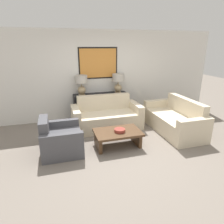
% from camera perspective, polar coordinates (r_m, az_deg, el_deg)
% --- Properties ---
extents(ground_plane, '(20.00, 20.00, 0.00)m').
position_cam_1_polar(ground_plane, '(4.53, 2.85, -10.77)').
color(ground_plane, slate).
extents(back_wall, '(7.64, 0.12, 2.65)m').
position_cam_1_polar(back_wall, '(6.23, -3.99, 10.41)').
color(back_wall, silver).
rests_on(back_wall, ground_plane).
extents(console_table, '(1.63, 0.38, 0.82)m').
position_cam_1_polar(console_table, '(6.18, -3.26, 1.57)').
color(console_table, black).
rests_on(console_table, ground_plane).
extents(table_lamp_left, '(0.35, 0.35, 0.58)m').
position_cam_1_polar(table_lamp_left, '(5.90, -8.74, 8.19)').
color(table_lamp_left, tan).
rests_on(table_lamp_left, console_table).
extents(table_lamp_right, '(0.35, 0.35, 0.58)m').
position_cam_1_polar(table_lamp_right, '(6.15, 1.75, 8.81)').
color(table_lamp_right, tan).
rests_on(table_lamp_right, console_table).
extents(couch_by_back_wall, '(1.88, 0.88, 0.88)m').
position_cam_1_polar(couch_by_back_wall, '(5.57, -1.58, -1.51)').
color(couch_by_back_wall, beige).
rests_on(couch_by_back_wall, ground_plane).
extents(couch_by_side, '(0.88, 1.88, 0.88)m').
position_cam_1_polar(couch_by_side, '(5.60, 17.41, -2.28)').
color(couch_by_side, beige).
rests_on(couch_by_side, ground_plane).
extents(coffee_table, '(1.05, 0.68, 0.37)m').
position_cam_1_polar(coffee_table, '(4.58, 1.61, -6.66)').
color(coffee_table, '#4C331E').
rests_on(coffee_table, ground_plane).
extents(decorative_bowl, '(0.25, 0.25, 0.07)m').
position_cam_1_polar(decorative_bowl, '(4.50, 2.24, -5.26)').
color(decorative_bowl, '#93382D').
rests_on(decorative_bowl, coffee_table).
extents(armchair_near_back_wall, '(0.84, 0.90, 0.80)m').
position_cam_1_polar(armchair_near_back_wall, '(4.47, -14.60, -7.73)').
color(armchair_near_back_wall, '#4C4C51').
rests_on(armchair_near_back_wall, ground_plane).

